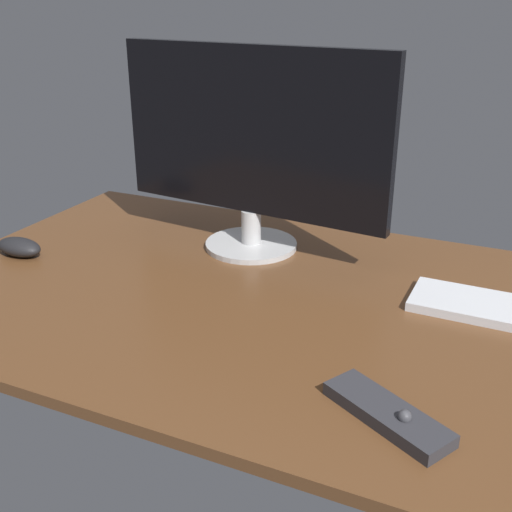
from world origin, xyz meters
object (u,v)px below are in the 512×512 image
at_px(monitor, 251,144).
at_px(computer_mouse, 19,247).
at_px(media_remote, 387,413).
at_px(keyboard, 511,312).

height_order(monitor, computer_mouse, monitor).
bearing_deg(media_remote, keyboard, 99.91).
bearing_deg(keyboard, computer_mouse, -170.47).
distance_m(keyboard, media_remote, 0.40).
height_order(computer_mouse, media_remote, computer_mouse).
bearing_deg(computer_mouse, monitor, 32.42).
xyz_separation_m(monitor, keyboard, (0.55, -0.10, -0.22)).
height_order(keyboard, computer_mouse, computer_mouse).
relative_size(keyboard, media_remote, 1.80).
bearing_deg(computer_mouse, media_remote, -12.41).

